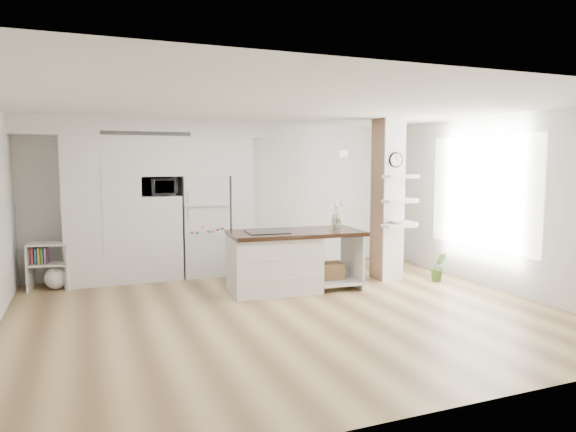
% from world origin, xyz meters
% --- Properties ---
extents(floor, '(7.00, 6.00, 0.01)m').
position_xyz_m(floor, '(0.00, 0.00, 0.00)').
color(floor, tan).
rests_on(floor, ground).
extents(room, '(7.04, 6.04, 2.72)m').
position_xyz_m(room, '(0.00, 0.00, 1.86)').
color(room, white).
rests_on(room, ground).
extents(cabinet_wall, '(4.00, 0.71, 2.70)m').
position_xyz_m(cabinet_wall, '(-1.45, 2.67, 1.51)').
color(cabinet_wall, white).
rests_on(cabinet_wall, floor).
extents(refrigerator, '(0.78, 0.69, 1.75)m').
position_xyz_m(refrigerator, '(-0.53, 2.68, 0.88)').
color(refrigerator, white).
rests_on(refrigerator, floor).
extents(column, '(0.69, 0.90, 2.70)m').
position_xyz_m(column, '(2.38, 1.13, 1.35)').
color(column, silver).
rests_on(column, floor).
extents(window, '(0.00, 2.40, 2.40)m').
position_xyz_m(window, '(3.48, 0.30, 1.50)').
color(window, white).
rests_on(window, room).
extents(pendant_light, '(0.12, 0.12, 0.10)m').
position_xyz_m(pendant_light, '(1.70, 0.15, 2.12)').
color(pendant_light, white).
rests_on(pendant_light, room).
extents(kitchen_island, '(2.12, 1.12, 1.49)m').
position_xyz_m(kitchen_island, '(0.33, 1.10, 0.48)').
color(kitchen_island, white).
rests_on(kitchen_island, floor).
extents(bookshelf, '(0.68, 0.48, 0.73)m').
position_xyz_m(bookshelf, '(-2.97, 2.49, 0.32)').
color(bookshelf, white).
rests_on(bookshelf, floor).
extents(floor_plant_a, '(0.32, 0.28, 0.49)m').
position_xyz_m(floor_plant_a, '(3.00, 0.71, 0.25)').
color(floor_plant_a, '#426C2B').
rests_on(floor_plant_a, floor).
extents(floor_plant_b, '(0.26, 0.26, 0.45)m').
position_xyz_m(floor_plant_b, '(3.00, 2.33, 0.22)').
color(floor_plant_b, '#426C2B').
rests_on(floor_plant_b, floor).
extents(microwave, '(0.54, 0.37, 0.30)m').
position_xyz_m(microwave, '(-1.27, 2.62, 1.57)').
color(microwave, '#2D2D2D').
rests_on(microwave, cabinet_wall).
extents(shelf_plant, '(0.27, 0.23, 0.30)m').
position_xyz_m(shelf_plant, '(2.63, 1.30, 1.52)').
color(shelf_plant, '#426C2B').
rests_on(shelf_plant, column).
extents(decor_bowl, '(0.22, 0.22, 0.05)m').
position_xyz_m(decor_bowl, '(2.30, 0.90, 1.00)').
color(decor_bowl, white).
rests_on(decor_bowl, column).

